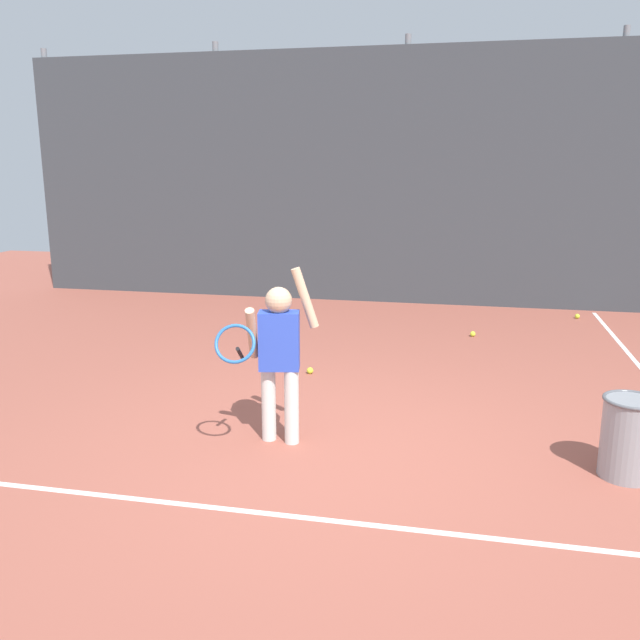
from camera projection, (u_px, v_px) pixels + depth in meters
ground_plane at (327, 455)px, 4.91m from camera, size 20.00×20.00×0.00m
court_line_baseline at (297, 517)px, 4.04m from camera, size 9.00×0.05×0.00m
back_fence_windscreen at (404, 179)px, 9.90m from camera, size 11.92×0.08×3.73m
fence_post_0 at (54, 173)px, 11.12m from camera, size 0.09×0.09×3.88m
fence_post_1 at (220, 173)px, 10.53m from camera, size 0.09×0.09×3.88m
fence_post_2 at (404, 174)px, 9.94m from camera, size 0.09×0.09×3.88m
fence_post_3 at (613, 174)px, 9.35m from camera, size 0.09×0.09×3.88m
tennis_player at (278, 351)px, 4.98m from camera, size 0.64×0.66×1.35m
ball_hopper at (629, 437)px, 4.51m from camera, size 0.38×0.38×0.56m
tennis_ball_1 at (577, 316)px, 9.22m from camera, size 0.07×0.07×0.07m
tennis_ball_2 at (473, 334)px, 8.26m from camera, size 0.07×0.07×0.07m
tennis_ball_3 at (310, 371)px, 6.80m from camera, size 0.07×0.07×0.07m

